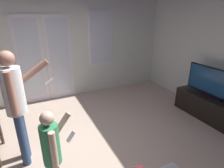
# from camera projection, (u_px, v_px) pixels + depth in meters

# --- Properties ---
(ground_plane) EXTENTS (6.37, 4.89, 0.02)m
(ground_plane) POSITION_uv_depth(u_px,v_px,m) (80.00, 158.00, 2.79)
(ground_plane) COLOR #BAA18F
(wall_back_with_doors) EXTENTS (6.37, 0.09, 2.89)m
(wall_back_with_doors) POSITION_uv_depth(u_px,v_px,m) (49.00, 44.00, 4.33)
(wall_back_with_doors) COLOR silver
(wall_back_with_doors) RESTS_ON ground_plane
(tv_stand) EXTENTS (0.50, 1.43, 0.48)m
(tv_stand) POSITION_uv_depth(u_px,v_px,m) (209.00, 107.00, 3.80)
(tv_stand) COLOR black
(tv_stand) RESTS_ON ground_plane
(flat_screen_tv) EXTENTS (0.08, 1.24, 0.61)m
(flat_screen_tv) POSITION_uv_depth(u_px,v_px,m) (214.00, 83.00, 3.61)
(flat_screen_tv) COLOR black
(flat_screen_tv) RESTS_ON tv_stand
(person_adult) EXTENTS (0.68, 0.45, 1.66)m
(person_adult) POSITION_uv_depth(u_px,v_px,m) (16.00, 100.00, 2.40)
(person_adult) COLOR navy
(person_adult) RESTS_ON ground_plane
(person_child) EXTENTS (0.40, 0.35, 1.19)m
(person_child) POSITION_uv_depth(u_px,v_px,m) (53.00, 152.00, 1.90)
(person_child) COLOR #2A291E
(person_child) RESTS_ON ground_plane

